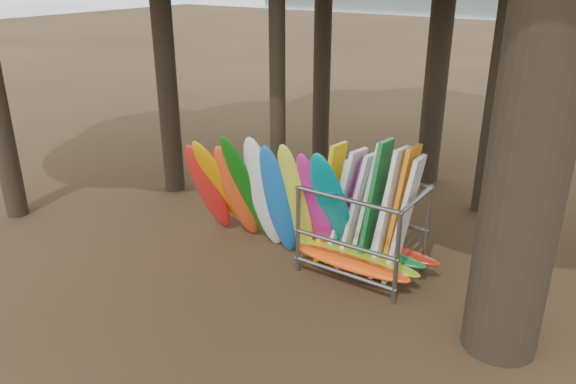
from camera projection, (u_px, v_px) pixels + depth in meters
The scene contains 3 objects.
ground at pixel (264, 282), 11.50m from camera, with size 120.00×120.00×0.00m, color #47331E.
kayak_row at pixel (265, 197), 12.20m from camera, with size 4.06×2.10×3.04m.
storage_rack at pixel (363, 230), 11.61m from camera, with size 3.14×1.51×2.92m.
Camera 1 is at (6.00, -7.93, 6.08)m, focal length 35.00 mm.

